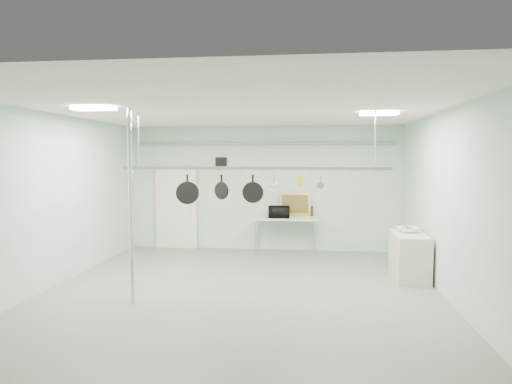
# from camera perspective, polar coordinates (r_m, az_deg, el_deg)

# --- Properties ---
(floor) EXTENTS (8.00, 8.00, 0.00)m
(floor) POSITION_cam_1_polar(r_m,az_deg,el_deg) (8.16, -2.04, -12.68)
(floor) COLOR gray
(floor) RESTS_ON ground
(ceiling) EXTENTS (7.00, 8.00, 0.02)m
(ceiling) POSITION_cam_1_polar(r_m,az_deg,el_deg) (7.85, -2.11, 10.20)
(ceiling) COLOR silver
(ceiling) RESTS_ON back_wall
(back_wall) EXTENTS (7.00, 0.02, 3.20)m
(back_wall) POSITION_cam_1_polar(r_m,az_deg,el_deg) (11.79, 0.91, 0.47)
(back_wall) COLOR silver
(back_wall) RESTS_ON floor
(right_wall) EXTENTS (0.02, 8.00, 3.20)m
(right_wall) POSITION_cam_1_polar(r_m,az_deg,el_deg) (8.08, 23.19, -1.60)
(right_wall) COLOR silver
(right_wall) RESTS_ON floor
(door) EXTENTS (1.10, 0.10, 2.20)m
(door) POSITION_cam_1_polar(r_m,az_deg,el_deg) (12.24, -9.90, -2.03)
(door) COLOR silver
(door) RESTS_ON floor
(wall_vent) EXTENTS (0.30, 0.04, 0.30)m
(wall_vent) POSITION_cam_1_polar(r_m,az_deg,el_deg) (11.91, -4.38, 3.63)
(wall_vent) COLOR black
(wall_vent) RESTS_ON back_wall
(conduit_pipe) EXTENTS (6.60, 0.07, 0.07)m
(conduit_pipe) POSITION_cam_1_polar(r_m,az_deg,el_deg) (11.68, 0.87, 6.08)
(conduit_pipe) COLOR gray
(conduit_pipe) RESTS_ON back_wall
(chrome_pole) EXTENTS (0.08, 0.08, 3.20)m
(chrome_pole) POSITION_cam_1_polar(r_m,az_deg,el_deg) (7.72, -15.34, -1.67)
(chrome_pole) COLOR silver
(chrome_pole) RESTS_ON floor
(prep_table) EXTENTS (1.60, 0.70, 0.91)m
(prep_table) POSITION_cam_1_polar(r_m,az_deg,el_deg) (11.44, 3.70, -3.52)
(prep_table) COLOR silver
(prep_table) RESTS_ON floor
(side_cabinet) EXTENTS (0.60, 1.20, 0.90)m
(side_cabinet) POSITION_cam_1_polar(r_m,az_deg,el_deg) (9.52, 18.61, -7.65)
(side_cabinet) COLOR beige
(side_cabinet) RESTS_ON floor
(pot_rack) EXTENTS (4.80, 0.06, 1.00)m
(pot_rack) POSITION_cam_1_polar(r_m,az_deg,el_deg) (8.08, -0.35, 3.21)
(pot_rack) COLOR #B7B7BC
(pot_rack) RESTS_ON ceiling
(light_panel_left) EXTENTS (0.65, 0.30, 0.05)m
(light_panel_left) POSITION_cam_1_polar(r_m,az_deg,el_deg) (7.75, -19.62, 9.82)
(light_panel_left) COLOR white
(light_panel_left) RESTS_ON ceiling
(light_panel_right) EXTENTS (0.65, 0.30, 0.05)m
(light_panel_right) POSITION_cam_1_polar(r_m,az_deg,el_deg) (8.44, 15.12, 9.44)
(light_panel_right) COLOR white
(light_panel_right) RESTS_ON ceiling
(microwave) EXTENTS (0.54, 0.38, 0.29)m
(microwave) POSITION_cam_1_polar(r_m,az_deg,el_deg) (11.31, 2.91, -2.49)
(microwave) COLOR black
(microwave) RESTS_ON prep_table
(coffee_canister) EXTENTS (0.22, 0.22, 0.21)m
(coffee_canister) POSITION_cam_1_polar(r_m,az_deg,el_deg) (11.27, 3.33, -2.73)
(coffee_canister) COLOR white
(coffee_canister) RESTS_ON prep_table
(painting_large) EXTENTS (0.78, 0.16, 0.58)m
(painting_large) POSITION_cam_1_polar(r_m,az_deg,el_deg) (11.68, 4.92, -1.57)
(painting_large) COLOR gold
(painting_large) RESTS_ON prep_table
(painting_small) EXTENTS (0.30, 0.10, 0.25)m
(painting_small) POSITION_cam_1_polar(r_m,az_deg,el_deg) (11.69, 6.40, -2.39)
(painting_small) COLOR black
(painting_small) RESTS_ON prep_table
(fruit_bowl) EXTENTS (0.52, 0.52, 0.10)m
(fruit_bowl) POSITION_cam_1_polar(r_m,az_deg,el_deg) (9.61, 18.42, -4.50)
(fruit_bowl) COLOR white
(fruit_bowl) RESTS_ON side_cabinet
(skillet_left) EXTENTS (0.41, 0.19, 0.54)m
(skillet_left) POSITION_cam_1_polar(r_m,az_deg,el_deg) (8.33, -8.57, 0.34)
(skillet_left) COLOR black
(skillet_left) RESTS_ON pot_rack
(skillet_mid) EXTENTS (0.31, 0.21, 0.46)m
(skillet_mid) POSITION_cam_1_polar(r_m,az_deg,el_deg) (8.18, -4.33, 0.60)
(skillet_mid) COLOR black
(skillet_mid) RESTS_ON pot_rack
(skillet_right) EXTENTS (0.37, 0.06, 0.50)m
(skillet_right) POSITION_cam_1_polar(r_m,az_deg,el_deg) (8.10, -0.40, 0.42)
(skillet_right) COLOR black
(skillet_right) RESTS_ON pot_rack
(whisk) EXTENTS (0.20, 0.20, 0.30)m
(whisk) POSITION_cam_1_polar(r_m,az_deg,el_deg) (8.05, 2.24, 1.10)
(whisk) COLOR silver
(whisk) RESTS_ON pot_rack
(grater) EXTENTS (0.09, 0.05, 0.23)m
(grater) POSITION_cam_1_polar(r_m,az_deg,el_deg) (8.03, 5.49, 1.35)
(grater) COLOR yellow
(grater) RESTS_ON pot_rack
(saucepan) EXTENTS (0.14, 0.12, 0.23)m
(saucepan) POSITION_cam_1_polar(r_m,az_deg,el_deg) (8.03, 8.05, 1.30)
(saucepan) COLOR #B8B9BE
(saucepan) RESTS_ON pot_rack
(fruit_cluster) EXTENTS (0.24, 0.24, 0.09)m
(fruit_cluster) POSITION_cam_1_polar(r_m,az_deg,el_deg) (9.61, 18.43, -4.26)
(fruit_cluster) COLOR #B52B10
(fruit_cluster) RESTS_ON fruit_bowl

